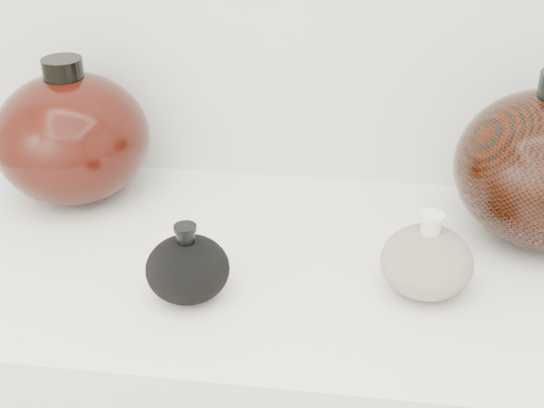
# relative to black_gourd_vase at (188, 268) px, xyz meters

# --- Properties ---
(room) EXTENTS (3.04, 2.42, 2.64)m
(room) POSITION_rel_black_gourd_vase_xyz_m (0.13, -0.58, 0.36)
(room) COLOR slate
(room) RESTS_ON ground
(black_gourd_vase) EXTENTS (0.12, 0.12, 0.10)m
(black_gourd_vase) POSITION_rel_black_gourd_vase_xyz_m (0.00, 0.00, 0.00)
(black_gourd_vase) COLOR black
(black_gourd_vase) RESTS_ON display_counter
(cream_gourd_vase) EXTENTS (0.14, 0.14, 0.11)m
(cream_gourd_vase) POSITION_rel_black_gourd_vase_xyz_m (0.29, 0.05, 0.00)
(cream_gourd_vase) COLOR beige
(cream_gourd_vase) RESTS_ON display_counter
(left_round_pot) EXTENTS (0.29, 0.29, 0.22)m
(left_round_pot) POSITION_rel_black_gourd_vase_xyz_m (-0.23, 0.24, 0.06)
(left_round_pot) COLOR black
(left_round_pot) RESTS_ON display_counter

